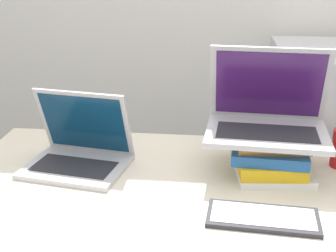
{
  "coord_description": "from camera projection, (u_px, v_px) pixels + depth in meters",
  "views": [
    {
      "loc": [
        0.09,
        -0.83,
        1.41
      ],
      "look_at": [
        -0.04,
        0.39,
        0.94
      ],
      "focal_mm": 50.0,
      "sensor_mm": 36.0,
      "label": 1
    }
  ],
  "objects": [
    {
      "name": "desk",
      "position": [
        180.0,
        210.0,
        1.4
      ],
      "size": [
        1.35,
        0.77,
        0.76
      ],
      "color": "beige",
      "rests_on": "ground_plane"
    },
    {
      "name": "book_stack",
      "position": [
        269.0,
        152.0,
        1.44
      ],
      "size": [
        0.25,
        0.29,
        0.12
      ],
      "color": "white",
      "rests_on": "desk"
    },
    {
      "name": "laptop_left",
      "position": [
        79.0,
        152.0,
        1.47
      ],
      "size": [
        0.34,
        0.29,
        0.24
      ],
      "color": "#B2B2B7",
      "rests_on": "desk"
    },
    {
      "name": "laptop_on_books",
      "position": [
        267.0,
        116.0,
        1.4
      ],
      "size": [
        0.37,
        0.28,
        0.26
      ],
      "color": "#B2B2B7",
      "rests_on": "book_stack"
    },
    {
      "name": "wireless_keyboard",
      "position": [
        263.0,
        217.0,
        1.19
      ],
      "size": [
        0.29,
        0.15,
        0.01
      ],
      "color": "#28282D",
      "rests_on": "desk"
    },
    {
      "name": "mini_fridge",
      "position": [
        325.0,
        161.0,
        2.1
      ],
      "size": [
        0.5,
        0.6,
        1.02
      ],
      "color": "silver",
      "rests_on": "ground_plane"
    }
  ]
}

